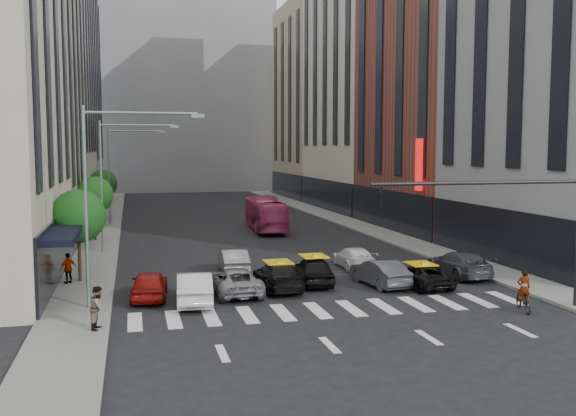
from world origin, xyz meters
TOP-DOWN VIEW (x-y plane):
  - ground at (0.00, 0.00)m, footprint 160.00×160.00m
  - sidewalk_left at (-11.50, 30.00)m, footprint 3.00×96.00m
  - sidewalk_right at (11.50, 30.00)m, footprint 3.00×96.00m
  - building_left_b at (-17.00, 28.00)m, footprint 8.00×16.00m
  - building_left_c at (-17.00, 46.00)m, footprint 8.00×20.00m
  - building_left_d at (-17.00, 65.00)m, footprint 8.00×18.00m
  - building_right_a at (17.00, 10.00)m, footprint 8.00×16.00m
  - building_right_b at (17.00, 27.00)m, footprint 8.00×18.00m
  - building_right_c at (17.00, 46.00)m, footprint 8.00×20.00m
  - building_right_d at (17.00, 65.00)m, footprint 8.00×18.00m
  - building_far at (0.00, 85.00)m, footprint 30.00×10.00m
  - tree_near at (-11.80, 10.00)m, footprint 2.88×2.88m
  - tree_mid at (-11.80, 26.00)m, footprint 2.88×2.88m
  - tree_far at (-11.80, 42.00)m, footprint 2.88×2.88m
  - streetlamp_near at (-10.04, 4.00)m, footprint 5.38×0.25m
  - streetlamp_mid at (-10.04, 20.00)m, footprint 5.38×0.25m
  - streetlamp_far at (-10.04, 36.00)m, footprint 5.38×0.25m
  - traffic_signal at (7.69, -1.00)m, footprint 10.10×0.20m
  - liberty_sign at (12.60, 20.00)m, footprint 0.30×0.70m
  - car_red at (-8.28, 5.55)m, footprint 2.02×4.28m
  - car_white_front at (-6.25, 4.10)m, footprint 1.94×4.68m
  - car_silver at (-4.09, 5.58)m, footprint 2.38×4.88m
  - taxi_left at (-1.74, 6.15)m, footprint 1.99×4.85m
  - taxi_center at (0.38, 6.92)m, footprint 2.27×4.59m
  - car_grey_mid at (3.66, 5.67)m, footprint 2.06×4.45m
  - taxi_right at (5.66, 4.95)m, footprint 2.36×4.49m
  - car_grey_curb at (9.00, 6.94)m, footprint 2.07×5.01m
  - car_row2_left at (-3.30, 11.10)m, footprint 1.65×4.32m
  - car_row2_right at (4.05, 10.83)m, footprint 1.86×4.40m
  - bus at (2.51, 29.66)m, footprint 3.04×10.44m
  - motorcycle at (7.90, -0.85)m, footprint 1.12×1.97m
  - rider at (7.90, -0.85)m, footprint 0.68×0.53m
  - pedestrian_near at (-10.40, 0.24)m, footprint 0.81×0.95m
  - pedestrian_far at (-12.34, 9.52)m, footprint 0.99×0.90m

SIDE VIEW (x-z plane):
  - ground at x=0.00m, z-range 0.00..0.00m
  - sidewalk_left at x=-11.50m, z-range 0.00..0.15m
  - sidewalk_right at x=11.50m, z-range 0.00..0.15m
  - motorcycle at x=7.90m, z-range 0.00..0.98m
  - taxi_right at x=5.66m, z-range 0.00..1.21m
  - car_row2_right at x=4.05m, z-range 0.00..1.27m
  - car_silver at x=-4.09m, z-range 0.00..1.34m
  - car_row2_left at x=-3.30m, z-range 0.00..1.41m
  - taxi_left at x=-1.74m, z-range 0.00..1.41m
  - car_grey_mid at x=3.66m, z-range 0.00..1.41m
  - car_red at x=-8.28m, z-range 0.00..1.41m
  - car_grey_curb at x=9.00m, z-range 0.00..1.45m
  - taxi_center at x=0.38m, z-range 0.00..1.50m
  - car_white_front at x=-6.25m, z-range 0.00..1.51m
  - pedestrian_far at x=-12.34m, z-range 0.15..1.77m
  - pedestrian_near at x=-10.40m, z-range 0.15..1.87m
  - bus at x=2.51m, z-range 0.00..2.87m
  - rider at x=7.90m, z-range 0.98..2.61m
  - tree_near at x=-11.80m, z-range 1.18..6.13m
  - tree_mid at x=-11.80m, z-range 1.18..6.13m
  - tree_far at x=-11.80m, z-range 1.18..6.13m
  - traffic_signal at x=7.69m, z-range 1.47..7.47m
  - streetlamp_near at x=-10.04m, z-range 1.40..10.40m
  - streetlamp_mid at x=-10.04m, z-range 1.40..10.40m
  - streetlamp_far at x=-10.04m, z-range 1.40..10.40m
  - liberty_sign at x=12.60m, z-range 4.00..8.00m
  - building_left_b at x=-17.00m, z-range 0.00..24.00m
  - building_right_b at x=17.00m, z-range 0.00..26.00m
  - building_right_d at x=17.00m, z-range 0.00..28.00m
  - building_left_d at x=-17.00m, z-range 0.00..30.00m
  - building_right_a at x=17.00m, z-range 0.00..32.00m
  - building_left_c at x=-17.00m, z-range 0.00..36.00m
  - building_far at x=0.00m, z-range 0.00..36.00m
  - building_right_c at x=17.00m, z-range 0.00..40.00m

